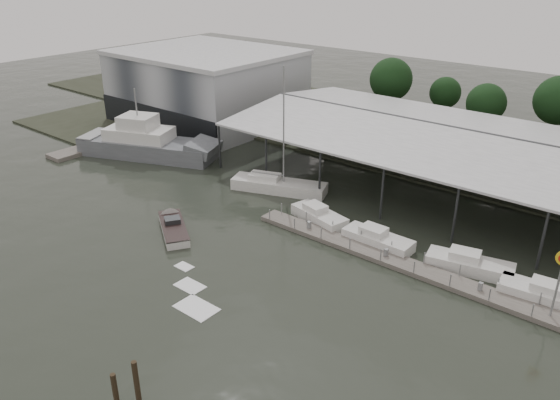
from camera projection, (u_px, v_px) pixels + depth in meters
The scene contains 14 objects.
ground at pixel (183, 253), 46.84m from camera, with size 200.00×200.00×0.00m, color #262C24.
land_strip_far at pixel (411, 136), 76.36m from camera, with size 140.00×30.00×0.30m.
land_strip_west at pixel (159, 106), 90.98m from camera, with size 20.00×40.00×0.30m.
storage_warehouse at pixel (207, 86), 81.87m from camera, with size 24.50×20.50×10.50m.
covered_boat_shed at pixel (507, 145), 54.20m from camera, with size 58.24×24.00×6.96m.
trawler_dock at pixel (113, 141), 73.89m from camera, with size 3.00×18.00×0.50m.
floating_dock at pixel (396, 262), 45.14m from camera, with size 28.00×2.00×1.40m.
grey_trawler at pixel (149, 144), 68.50m from camera, with size 18.52×11.48×8.84m.
white_sailboat at pixel (277, 185), 58.75m from camera, with size 10.50×6.05×13.68m.
speedboat_underway at pixel (173, 226), 50.65m from camera, with size 16.20×11.01×2.00m.
moored_cruiser_0 at pixel (319, 216), 52.12m from camera, with size 6.31×3.51×1.70m.
moored_cruiser_1 at pixel (377, 239), 47.86m from camera, with size 6.31×2.29×1.70m.
moored_cruiser_2 at pixel (469, 264), 44.04m from camera, with size 7.11×3.60×1.70m.
moored_cruiser_3 at pixel (556, 298), 39.70m from camera, with size 8.21×2.99×1.70m.
Camera 1 is at (32.24, -26.24, 23.58)m, focal length 35.00 mm.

